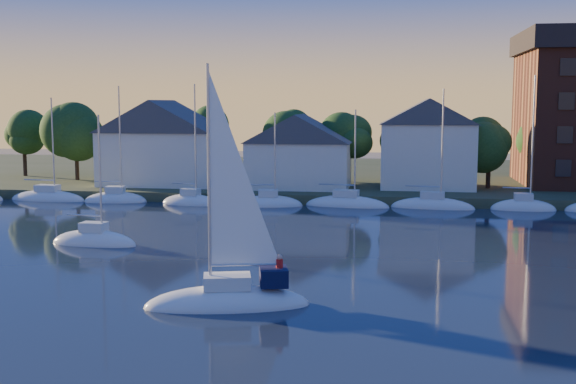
% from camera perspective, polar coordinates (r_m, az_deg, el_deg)
% --- Properties ---
extents(shoreline_land, '(160.00, 50.00, 2.00)m').
position_cam_1_polar(shoreline_land, '(97.57, 5.80, 0.96)').
color(shoreline_land, '#2F3C23').
rests_on(shoreline_land, ground).
extents(wooden_dock, '(120.00, 3.00, 1.00)m').
position_cam_1_polar(wooden_dock, '(74.78, 4.95, -0.90)').
color(wooden_dock, brown).
rests_on(wooden_dock, ground).
extents(clubhouse_west, '(13.65, 9.45, 9.64)m').
position_cam_1_polar(clubhouse_west, '(84.33, -9.87, 3.98)').
color(clubhouse_west, white).
rests_on(clubhouse_west, shoreline_land).
extents(clubhouse_centre, '(11.55, 8.40, 8.08)m').
position_cam_1_polar(clubhouse_centre, '(79.79, 0.90, 3.34)').
color(clubhouse_centre, white).
rests_on(clubhouse_centre, shoreline_land).
extents(clubhouse_east, '(10.50, 8.40, 9.80)m').
position_cam_1_polar(clubhouse_east, '(81.11, 10.97, 3.88)').
color(clubhouse_east, white).
rests_on(clubhouse_east, shoreline_land).
extents(tree_line, '(93.40, 5.40, 8.90)m').
position_cam_1_polar(tree_line, '(85.02, 6.82, 4.89)').
color(tree_line, '#352418').
rests_on(tree_line, shoreline_land).
extents(moored_fleet, '(87.50, 2.40, 12.05)m').
position_cam_1_polar(moored_fleet, '(71.80, 4.80, -1.15)').
color(moored_fleet, silver).
rests_on(moored_fleet, ground).
extents(hero_sailboat, '(8.88, 4.70, 13.34)m').
position_cam_1_polar(hero_sailboat, '(37.23, -4.60, -8.15)').
color(hero_sailboat, silver).
rests_on(hero_sailboat, ground).
extents(drifting_sailboat_left, '(6.79, 2.75, 10.57)m').
position_cam_1_polar(drifting_sailboat_left, '(54.84, -15.07, -3.93)').
color(drifting_sailboat_left, silver).
rests_on(drifting_sailboat_left, ground).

